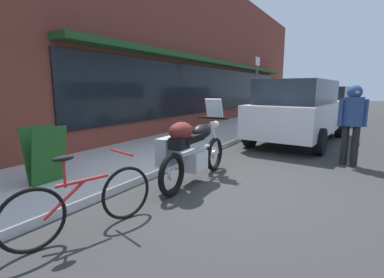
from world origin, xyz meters
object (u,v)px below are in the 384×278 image
(parked_minivan, at_px, (300,110))
(sandwich_board_sign, at_px, (45,155))
(parked_bicycle, at_px, (84,202))
(touring_motorcycle, at_px, (191,148))
(parking_sign_pole, at_px, (256,85))
(pedestrian_walking, at_px, (353,116))
(parked_car_down_block, at_px, (330,103))

(parked_minivan, distance_m, sandwich_board_sign, 6.91)
(parked_minivan, bearing_deg, parked_bicycle, 172.56)
(touring_motorcycle, height_order, sandwich_board_sign, touring_motorcycle)
(parked_minivan, bearing_deg, parking_sign_pole, 42.70)
(touring_motorcycle, height_order, parked_bicycle, touring_motorcycle)
(parked_bicycle, relative_size, pedestrian_walking, 1.00)
(touring_motorcycle, distance_m, parked_car_down_block, 11.88)
(parked_minivan, relative_size, sandwich_board_sign, 5.48)
(touring_motorcycle, distance_m, parking_sign_pole, 7.47)
(pedestrian_walking, bearing_deg, parking_sign_pole, 38.09)
(parking_sign_pole, height_order, parked_car_down_block, parking_sign_pole)
(pedestrian_walking, height_order, sandwich_board_sign, pedestrian_walking)
(touring_motorcycle, bearing_deg, parked_car_down_block, -4.68)
(parked_bicycle, bearing_deg, parked_car_down_block, -4.48)
(pedestrian_walking, distance_m, parking_sign_pole, 5.83)
(parked_minivan, bearing_deg, parked_car_down_block, -1.44)
(touring_motorcycle, height_order, pedestrian_walking, pedestrian_walking)
(parked_bicycle, relative_size, sandwich_board_sign, 1.86)
(pedestrian_walking, bearing_deg, sandwich_board_sign, 135.79)
(parked_bicycle, height_order, pedestrian_walking, pedestrian_walking)
(parking_sign_pole, bearing_deg, sandwich_board_sign, 177.00)
(sandwich_board_sign, height_order, parking_sign_pole, parking_sign_pole)
(parked_bicycle, bearing_deg, parking_sign_pole, 7.43)
(sandwich_board_sign, bearing_deg, parked_car_down_block, -11.75)
(parked_minivan, bearing_deg, pedestrian_walking, -147.33)
(parked_bicycle, xyz_separation_m, parked_car_down_block, (13.89, -1.09, 0.54))
(sandwich_board_sign, bearing_deg, touring_motorcycle, -51.24)
(parked_bicycle, height_order, parking_sign_pole, parking_sign_pole)
(parked_bicycle, distance_m, parked_minivan, 7.10)
(touring_motorcycle, distance_m, parked_minivan, 5.03)
(parked_minivan, relative_size, parking_sign_pole, 1.80)
(touring_motorcycle, bearing_deg, pedestrian_walking, -39.61)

